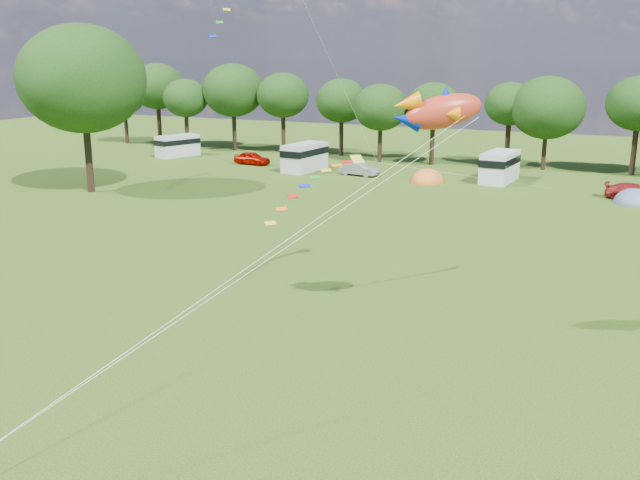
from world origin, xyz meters
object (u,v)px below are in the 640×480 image
at_px(big_tree, 82,79).
at_px(campervan_a, 178,145).
at_px(car_b, 359,169).
at_px(fish_kite, 436,111).
at_px(campervan_c, 500,166).
at_px(tent_orange, 427,182).
at_px(car_c, 634,192).
at_px(car_a, 252,158).
at_px(tent_greyblue, 633,203).
at_px(campervan_b, 305,156).

height_order(big_tree, campervan_a, big_tree).
distance_m(car_b, fish_kite, 40.28).
height_order(big_tree, campervan_c, big_tree).
bearing_deg(tent_orange, car_c, -2.29).
distance_m(car_a, campervan_a, 10.52).
relative_size(campervan_a, fish_kite, 1.50).
xyz_separation_m(campervan_a, tent_orange, (29.53, -4.06, -1.23)).
distance_m(tent_orange, tent_greyblue, 16.92).
relative_size(car_a, campervan_a, 0.76).
bearing_deg(big_tree, campervan_a, 106.57).
bearing_deg(car_c, campervan_c, 74.02).
xyz_separation_m(car_a, campervan_a, (-10.37, 1.65, 0.60)).
relative_size(car_c, tent_greyblue, 1.26).
bearing_deg(tent_orange, fish_kite, -73.23).
height_order(car_b, fish_kite, fish_kite).
xyz_separation_m(car_c, campervan_c, (-11.03, 3.66, 0.80)).
bearing_deg(car_a, campervan_a, 84.88).
bearing_deg(car_a, campervan_c, -84.70).
relative_size(car_a, campervan_b, 0.71).
bearing_deg(car_a, fish_kite, -137.46).
height_order(car_b, tent_orange, car_b).
relative_size(car_a, fish_kite, 1.14).
height_order(campervan_a, campervan_c, campervan_c).
relative_size(campervan_b, tent_greyblue, 1.69).
height_order(big_tree, tent_orange, big_tree).
relative_size(big_tree, tent_greyblue, 4.07).
height_order(car_b, tent_greyblue, car_b).
distance_m(big_tree, tent_greyblue, 43.52).
xyz_separation_m(car_b, tent_orange, (6.76, -0.77, -0.60)).
height_order(car_a, campervan_b, campervan_b).
bearing_deg(campervan_c, campervan_a, 92.14).
bearing_deg(fish_kite, tent_orange, 78.68).
bearing_deg(car_a, car_c, -90.96).
bearing_deg(big_tree, fish_kite, -28.81).
distance_m(car_c, campervan_c, 11.65).
bearing_deg(tent_orange, car_a, 172.84).
bearing_deg(fish_kite, big_tree, 123.10).
height_order(big_tree, car_c, big_tree).
bearing_deg(campervan_a, fish_kite, -115.54).
xyz_separation_m(campervan_a, fish_kite, (39.98, -38.76, 7.67)).
xyz_separation_m(car_c, campervan_a, (-46.20, 4.73, 0.64)).
relative_size(campervan_a, campervan_b, 0.93).
xyz_separation_m(big_tree, campervan_a, (-5.97, 20.05, -7.77)).
bearing_deg(big_tree, campervan_b, 57.38).
distance_m(car_a, tent_greyblue, 36.23).
distance_m(big_tree, car_a, 20.68).
distance_m(car_a, car_c, 35.97).
xyz_separation_m(car_b, fish_kite, (17.21, -35.46, 8.30)).
distance_m(big_tree, car_b, 25.17).
distance_m(campervan_b, fish_kite, 43.29).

